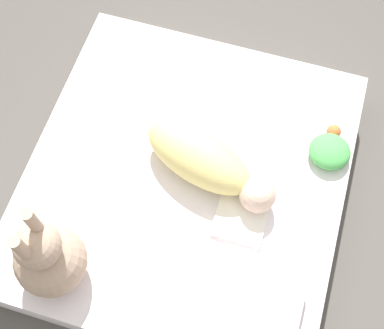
# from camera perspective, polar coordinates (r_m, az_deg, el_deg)

# --- Properties ---
(ground_plane) EXTENTS (12.00, 12.00, 0.00)m
(ground_plane) POSITION_cam_1_polar(r_m,az_deg,el_deg) (1.94, -0.61, -3.44)
(ground_plane) COLOR #514C47
(bed_mattress) EXTENTS (1.10, 1.03, 0.20)m
(bed_mattress) POSITION_cam_1_polar(r_m,az_deg,el_deg) (1.85, -0.64, -2.33)
(bed_mattress) COLOR white
(bed_mattress) RESTS_ON ground_plane
(burp_cloth) EXTENTS (0.18, 0.16, 0.02)m
(burp_cloth) POSITION_cam_1_polar(r_m,az_deg,el_deg) (1.70, 5.33, -5.34)
(burp_cloth) COLOR white
(burp_cloth) RESTS_ON bed_mattress
(swaddled_baby) EXTENTS (0.28, 0.48, 0.15)m
(swaddled_baby) POSITION_cam_1_polar(r_m,az_deg,el_deg) (1.69, 1.52, 0.27)
(swaddled_baby) COLOR #EFDB7F
(swaddled_baby) RESTS_ON bed_mattress
(bunny_plush) EXTENTS (0.21, 0.21, 0.41)m
(bunny_plush) POSITION_cam_1_polar(r_m,az_deg,el_deg) (1.58, -15.11, -9.56)
(bunny_plush) COLOR tan
(bunny_plush) RESTS_ON bed_mattress
(turtle_plush) EXTENTS (0.17, 0.14, 0.06)m
(turtle_plush) POSITION_cam_1_polar(r_m,az_deg,el_deg) (1.82, 14.51, 1.54)
(turtle_plush) COLOR #51B756
(turtle_plush) RESTS_ON bed_mattress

